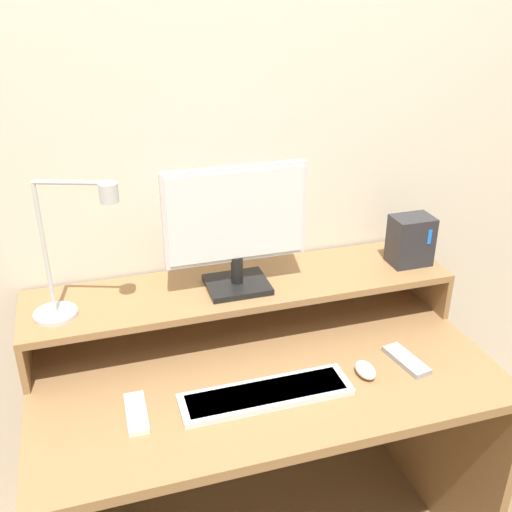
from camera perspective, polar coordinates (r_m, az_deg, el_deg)
The scene contains 10 objects.
wall_back at distance 1.86m, azimuth -3.00°, elevation 9.37°, with size 6.00×0.05×2.50m.
desk at distance 1.88m, azimuth 0.58°, elevation -15.51°, with size 1.30×0.71×0.75m.
monitor_shelf at distance 1.84m, azimuth -1.33°, elevation -3.23°, with size 1.30×0.29×0.16m.
monitor at distance 1.72m, azimuth -1.91°, elevation 2.92°, with size 0.42×0.16×0.38m.
desk_lamp at distance 1.65m, azimuth -17.20°, elevation -0.25°, with size 0.26×0.15×0.40m.
router_dock at distance 1.98m, azimuth 14.51°, elevation 1.46°, with size 0.13×0.10×0.16m.
keyboard at distance 1.63m, azimuth 0.97°, elevation -13.01°, with size 0.46×0.12×0.02m.
mouse at distance 1.73m, azimuth 10.38°, elevation -10.62°, with size 0.05×0.08×0.03m.
remote_control at distance 1.61m, azimuth -11.32°, elevation -14.46°, with size 0.05×0.15×0.02m.
remote_secondary at distance 1.81m, azimuth 14.12°, elevation -9.59°, with size 0.08×0.16×0.02m.
Camera 1 is at (-0.43, -0.98, 1.79)m, focal length 42.00 mm.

